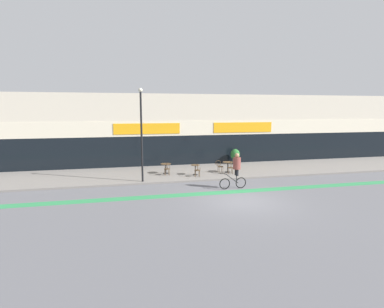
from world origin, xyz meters
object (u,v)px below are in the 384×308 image
(planter_pot, at_px, (235,156))
(cafe_chair_0_near, at_px, (167,168))
(bistro_table_1, at_px, (195,168))
(cafe_chair_2_near, at_px, (231,167))
(bistro_table_0, at_px, (166,166))
(cyclist_0, at_px, (236,168))
(bistro_table_2, at_px, (228,165))
(cafe_chair_2_side, at_px, (219,166))
(cafe_chair_1_near, at_px, (197,169))
(lamp_post, at_px, (141,129))

(planter_pot, bearing_deg, cafe_chair_0_near, -153.21)
(bistro_table_1, xyz_separation_m, cafe_chair_2_near, (2.48, -0.29, 0.02))
(bistro_table_0, xyz_separation_m, cyclist_0, (3.51, -4.52, 0.62))
(bistro_table_0, bearing_deg, bistro_table_2, -7.16)
(bistro_table_2, relative_size, cafe_chair_0_near, 0.84)
(cafe_chair_2_side, bearing_deg, bistro_table_2, -0.69)
(cafe_chair_1_near, bearing_deg, cafe_chair_2_near, -76.80)
(cafe_chair_1_near, xyz_separation_m, cafe_chair_2_near, (2.49, 0.34, 0.00))
(cafe_chair_2_side, relative_size, cyclist_0, 0.43)
(bistro_table_2, bearing_deg, cyclist_0, -102.91)
(cafe_chair_2_side, relative_size, planter_pot, 0.72)
(bistro_table_0, xyz_separation_m, cafe_chair_0_near, (0.00, -0.63, 0.01))
(bistro_table_1, xyz_separation_m, cafe_chair_2_side, (1.86, 0.34, 0.02))
(bistro_table_1, bearing_deg, bistro_table_2, 7.70)
(cafe_chair_1_near, relative_size, cafe_chair_2_side, 1.00)
(bistro_table_1, bearing_deg, cafe_chair_2_near, -6.65)
(cafe_chair_0_near, xyz_separation_m, lamp_post, (-1.76, -1.40, 2.79))
(bistro_table_0, distance_m, cafe_chair_2_side, 3.84)
(bistro_table_1, bearing_deg, cafe_chair_1_near, -90.66)
(bistro_table_1, distance_m, cafe_chair_2_near, 2.50)
(lamp_post, bearing_deg, planter_pot, 29.66)
(cafe_chair_2_near, relative_size, lamp_post, 0.16)
(bistro_table_0, relative_size, bistro_table_1, 1.05)
(cafe_chair_0_near, distance_m, cafe_chair_2_side, 3.79)
(lamp_post, bearing_deg, bistro_table_2, 13.36)
(cafe_chair_2_near, bearing_deg, bistro_table_1, 88.83)
(bistro_table_2, relative_size, cyclist_0, 0.36)
(planter_pot, relative_size, lamp_post, 0.22)
(bistro_table_0, bearing_deg, cyclist_0, -52.14)
(cafe_chair_1_near, distance_m, cyclist_0, 3.45)
(bistro_table_1, bearing_deg, bistro_table_0, 155.25)
(bistro_table_1, xyz_separation_m, cafe_chair_0_near, (-1.93, 0.27, 0.02))
(bistro_table_0, relative_size, planter_pot, 0.59)
(bistro_table_2, bearing_deg, planter_pot, 60.43)
(bistro_table_2, bearing_deg, cafe_chair_0_near, -179.09)
(bistro_table_2, xyz_separation_m, cafe_chair_1_near, (-2.49, -0.96, -0.02))
(bistro_table_1, distance_m, cyclist_0, 4.01)
(lamp_post, bearing_deg, bistro_table_0, 49.07)
(cafe_chair_0_near, relative_size, cafe_chair_2_near, 1.00)
(bistro_table_0, xyz_separation_m, lamp_post, (-1.75, -2.02, 2.80))
(cyclist_0, bearing_deg, lamp_post, -27.39)
(cafe_chair_2_side, bearing_deg, bistro_table_1, -170.57)
(bistro_table_2, distance_m, cafe_chair_0_near, 4.42)
(cafe_chair_2_side, bearing_deg, cyclist_0, -94.87)
(cafe_chair_2_side, distance_m, cyclist_0, 4.02)
(cafe_chair_0_near, height_order, cafe_chair_2_near, same)
(cafe_chair_0_near, relative_size, planter_pot, 0.72)
(bistro_table_0, bearing_deg, cafe_chair_1_near, -38.21)
(cafe_chair_2_near, xyz_separation_m, lamp_post, (-6.17, -0.84, 2.79))
(cafe_chair_2_near, xyz_separation_m, cyclist_0, (-0.90, -3.34, 0.61))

